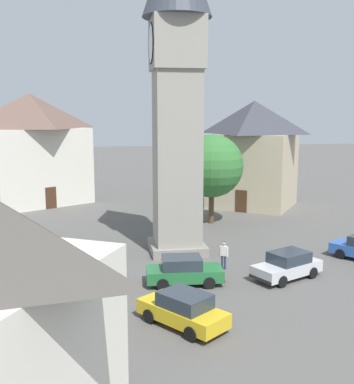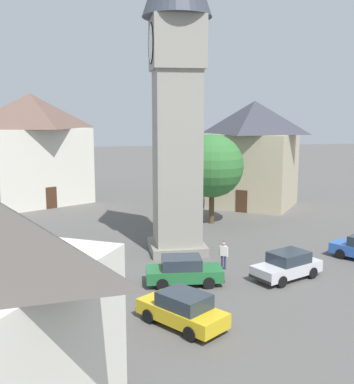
# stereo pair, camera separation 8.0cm
# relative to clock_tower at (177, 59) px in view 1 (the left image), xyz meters

# --- Properties ---
(ground_plane) EXTENTS (200.00, 200.00, 0.00)m
(ground_plane) POSITION_rel_clock_tower_xyz_m (-0.00, -0.00, -12.51)
(ground_plane) COLOR #565451
(clock_tower) EXTENTS (4.36, 4.36, 21.40)m
(clock_tower) POSITION_rel_clock_tower_xyz_m (0.00, 0.00, 0.00)
(clock_tower) COLOR gray
(clock_tower) RESTS_ON ground
(car_blue_kerb) EXTENTS (4.31, 3.83, 1.53)m
(car_blue_kerb) POSITION_rel_clock_tower_xyz_m (11.08, -1.60, -11.75)
(car_blue_kerb) COLOR gold
(car_blue_kerb) RESTS_ON ground
(car_silver_kerb) EXTENTS (3.28, 4.45, 1.53)m
(car_silver_kerb) POSITION_rel_clock_tower_xyz_m (6.19, 5.22, -11.75)
(car_silver_kerb) COLOR silver
(car_silver_kerb) RESTS_ON ground
(car_red_corner) EXTENTS (2.04, 4.24, 1.53)m
(car_red_corner) POSITION_rel_clock_tower_xyz_m (6.11, -0.65, -11.75)
(car_red_corner) COLOR #236B38
(car_red_corner) RESTS_ON ground
(car_white_side) EXTENTS (4.29, 3.86, 1.53)m
(car_white_side) POSITION_rel_clock_tower_xyz_m (8.14, -9.57, -11.75)
(car_white_side) COLOR white
(car_white_side) RESTS_ON ground
(pedestrian) EXTENTS (0.38, 0.48, 1.69)m
(pedestrian) POSITION_rel_clock_tower_xyz_m (4.04, 2.13, -11.51)
(pedestrian) COLOR #2D3351
(pedestrian) RESTS_ON ground
(tree) EXTENTS (5.23, 5.23, 7.47)m
(tree) POSITION_rel_clock_tower_xyz_m (-7.54, 4.18, -7.68)
(tree) COLOR brown
(tree) RESTS_ON ground
(building_shop_left) EXTENTS (10.50, 10.61, 10.31)m
(building_shop_left) POSITION_rel_clock_tower_xyz_m (-14.17, 9.97, -7.25)
(building_shop_left) COLOR tan
(building_shop_left) RESTS_ON ground
(building_terrace_right) EXTENTS (12.15, 12.89, 11.07)m
(building_terrace_right) POSITION_rel_clock_tower_xyz_m (-19.34, -11.65, -6.86)
(building_terrace_right) COLOR silver
(building_terrace_right) RESTS_ON ground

